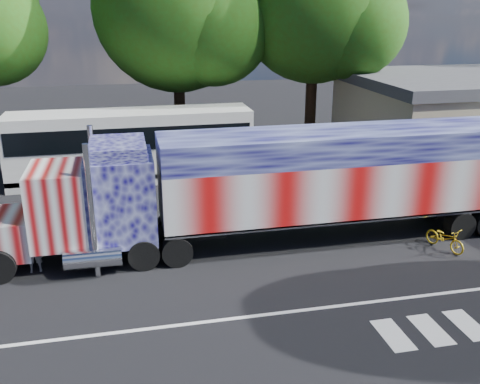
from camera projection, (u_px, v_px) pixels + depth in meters
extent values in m
plane|color=black|center=(258.00, 269.00, 19.20)|extent=(100.00, 100.00, 0.00)
cube|color=silver|center=(281.00, 313.00, 16.43)|extent=(30.00, 0.15, 0.01)
cube|color=silver|center=(393.00, 335.00, 15.34)|extent=(0.70, 1.60, 0.01)
cube|color=silver|center=(431.00, 330.00, 15.58)|extent=(0.70, 1.60, 0.01)
cube|color=silver|center=(467.00, 325.00, 15.82)|extent=(0.70, 1.60, 0.01)
cube|color=black|center=(95.00, 240.00, 19.73)|extent=(9.73, 1.08, 0.32)
cube|color=#CB7D7F|center=(60.00, 204.00, 19.02)|extent=(1.95, 2.70, 2.70)
cube|color=black|center=(31.00, 193.00, 18.67)|extent=(0.06, 2.27, 0.97)
cube|color=#4A498B|center=(121.00, 197.00, 19.41)|extent=(2.38, 2.70, 3.13)
cube|color=#4A498B|center=(118.00, 149.00, 18.83)|extent=(1.95, 2.59, 0.54)
cylinder|color=silver|center=(95.00, 186.00, 20.53)|extent=(0.22, 0.22, 4.76)
cylinder|color=silver|center=(92.00, 213.00, 17.90)|extent=(0.22, 0.22, 4.76)
cylinder|color=silver|center=(96.00, 227.00, 21.05)|extent=(1.95, 0.71, 0.71)
cylinder|color=silver|center=(93.00, 258.00, 18.45)|extent=(1.95, 0.71, 0.71)
cylinder|color=black|center=(11.00, 238.00, 20.25)|extent=(1.19, 0.38, 1.19)
cylinder|color=black|center=(144.00, 253.00, 19.10)|extent=(1.12, 0.59, 1.12)
cylinder|color=black|center=(141.00, 229.00, 21.19)|extent=(1.12, 0.59, 1.12)
cylinder|color=black|center=(177.00, 250.00, 19.34)|extent=(1.12, 0.59, 1.12)
cylinder|color=black|center=(171.00, 227.00, 21.43)|extent=(1.12, 0.59, 1.12)
cube|color=black|center=(342.00, 213.00, 21.60)|extent=(14.05, 1.19, 0.32)
cube|color=#D17272|center=(344.00, 184.00, 21.19)|extent=(14.48, 2.81, 2.16)
cube|color=#494D8F|center=(346.00, 144.00, 20.65)|extent=(14.48, 2.81, 1.08)
cube|color=silver|center=(342.00, 209.00, 21.54)|extent=(14.48, 2.81, 0.13)
cylinder|color=black|center=(460.00, 224.00, 21.64)|extent=(1.12, 0.59, 1.12)
cylinder|color=black|center=(429.00, 205.00, 23.73)|extent=(1.12, 0.59, 1.12)
cylinder|color=black|center=(453.00, 203.00, 23.97)|extent=(1.12, 0.59, 1.12)
cube|color=silver|center=(132.00, 146.00, 28.57)|extent=(12.73, 2.76, 3.71)
cube|color=black|center=(131.00, 133.00, 28.34)|extent=(12.30, 2.82, 1.17)
cube|color=black|center=(134.00, 170.00, 29.02)|extent=(12.73, 2.76, 0.27)
cube|color=black|center=(5.00, 149.00, 27.23)|extent=(0.06, 2.44, 1.48)
cylinder|color=black|center=(38.00, 183.00, 26.82)|extent=(1.06, 0.32, 1.06)
cylinder|color=black|center=(44.00, 168.00, 29.27)|extent=(1.06, 0.32, 1.06)
cylinder|color=black|center=(195.00, 173.00, 28.42)|extent=(1.06, 0.32, 1.06)
cylinder|color=black|center=(189.00, 160.00, 30.87)|extent=(1.06, 0.32, 1.06)
cylinder|color=black|center=(213.00, 172.00, 28.61)|extent=(1.06, 0.32, 1.06)
cylinder|color=black|center=(205.00, 159.00, 31.06)|extent=(1.06, 0.32, 1.06)
cube|color=#1E5926|center=(465.00, 146.00, 26.32)|extent=(1.60, 0.08, 1.20)
imported|color=slate|center=(34.00, 249.00, 18.75)|extent=(0.66, 0.47, 1.70)
imported|color=gold|center=(445.00, 238.00, 20.61)|extent=(1.15, 1.85, 0.92)
cylinder|color=black|center=(311.00, 95.00, 34.02)|extent=(0.70, 0.70, 7.16)
sphere|color=#225113|center=(315.00, 5.00, 32.24)|extent=(9.28, 9.28, 9.28)
sphere|color=#225113|center=(352.00, 24.00, 31.67)|extent=(6.50, 6.50, 6.50)
cylinder|color=black|center=(179.00, 96.00, 33.86)|extent=(0.70, 0.70, 7.04)
sphere|color=#225113|center=(176.00, 8.00, 32.12)|extent=(9.99, 9.99, 9.99)
sphere|color=#225113|center=(213.00, 26.00, 31.47)|extent=(6.99, 6.99, 6.99)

